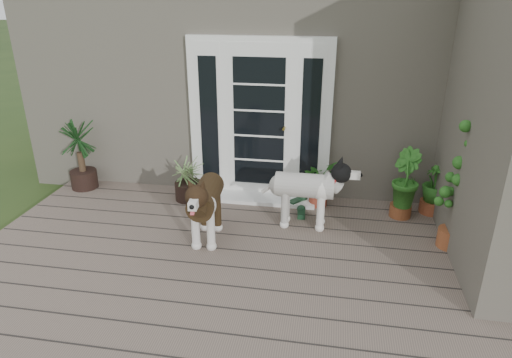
# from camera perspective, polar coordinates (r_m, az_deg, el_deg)

# --- Properties ---
(deck) EXTENTS (6.20, 4.60, 0.12)m
(deck) POSITION_cam_1_polar(r_m,az_deg,el_deg) (4.57, -1.70, -14.08)
(deck) COLOR #6B5B4C
(deck) RESTS_ON ground
(house_main) EXTENTS (7.40, 4.00, 3.10)m
(house_main) POSITION_cam_1_polar(r_m,az_deg,el_deg) (7.96, 4.39, 13.68)
(house_main) COLOR #665E54
(house_main) RESTS_ON ground
(door_unit) EXTENTS (1.90, 0.14, 2.15)m
(door_unit) POSITION_cam_1_polar(r_m,az_deg,el_deg) (6.07, 0.44, 7.45)
(door_unit) COLOR white
(door_unit) RESTS_ON deck
(door_step) EXTENTS (1.60, 0.40, 0.05)m
(door_step) POSITION_cam_1_polar(r_m,az_deg,el_deg) (6.25, 0.11, -2.36)
(door_step) COLOR white
(door_step) RESTS_ON deck
(brindle_dog) EXTENTS (0.48, 0.98, 0.80)m
(brindle_dog) POSITION_cam_1_polar(r_m,az_deg,el_deg) (5.15, -6.26, -3.67)
(brindle_dog) COLOR #3D2A16
(brindle_dog) RESTS_ON deck
(white_dog) EXTENTS (0.94, 0.42, 0.78)m
(white_dog) POSITION_cam_1_polar(r_m,az_deg,el_deg) (5.45, 6.08, -2.20)
(white_dog) COLOR white
(white_dog) RESTS_ON deck
(spider_plant) EXTENTS (0.67, 0.67, 0.66)m
(spider_plant) POSITION_cam_1_polar(r_m,az_deg,el_deg) (6.21, -8.58, 0.27)
(spider_plant) COLOR #A0BA72
(spider_plant) RESTS_ON deck
(yucca) EXTENTS (0.79, 0.79, 1.03)m
(yucca) POSITION_cam_1_polar(r_m,az_deg,el_deg) (6.92, -21.26, 2.92)
(yucca) COLOR black
(yucca) RESTS_ON deck
(herb_a) EXTENTS (0.59, 0.59, 0.54)m
(herb_a) POSITION_cam_1_polar(r_m,az_deg,el_deg) (6.05, 7.90, -0.94)
(herb_a) COLOR #235819
(herb_a) RESTS_ON deck
(herb_b) EXTENTS (0.54, 0.54, 0.67)m
(herb_b) POSITION_cam_1_polar(r_m,az_deg,el_deg) (5.96, 17.99, -1.59)
(herb_b) COLOR #1A5D1C
(herb_b) RESTS_ON deck
(herb_c) EXTENTS (0.38, 0.38, 0.56)m
(herb_c) POSITION_cam_1_polar(r_m,az_deg,el_deg) (6.22, 21.45, -1.60)
(herb_c) COLOR #265418
(herb_c) RESTS_ON deck
(sapling) EXTENTS (0.58, 0.58, 1.52)m
(sapling) POSITION_cam_1_polar(r_m,az_deg,el_deg) (5.29, 24.35, -0.66)
(sapling) COLOR #25601B
(sapling) RESTS_ON deck
(clog_left) EXTENTS (0.15, 0.29, 0.08)m
(clog_left) POSITION_cam_1_polar(r_m,az_deg,el_deg) (5.84, 5.71, -4.21)
(clog_left) COLOR #14331D
(clog_left) RESTS_ON deck
(clog_right) EXTENTS (0.31, 0.34, 0.09)m
(clog_right) POSITION_cam_1_polar(r_m,az_deg,el_deg) (6.13, 5.25, -2.76)
(clog_right) COLOR black
(clog_right) RESTS_ON deck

